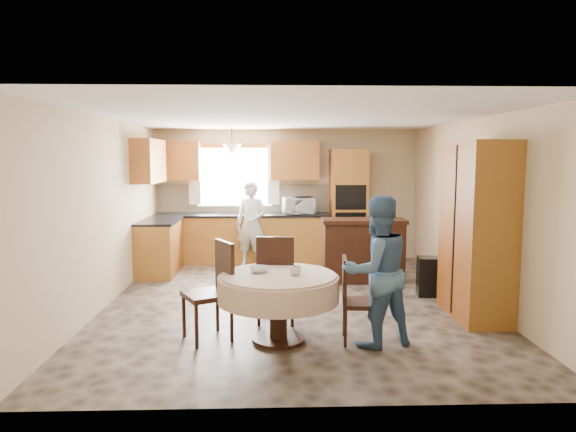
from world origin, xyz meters
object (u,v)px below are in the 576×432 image
Objects in this scene: chair_back at (276,275)px; chair_right at (354,296)px; sideboard at (363,252)px; person_sink at (251,224)px; dining_table at (278,289)px; person_dining at (377,271)px; oven_tower at (348,206)px; chair_left at (215,285)px; cupboard at (477,230)px.

chair_right is at bearing 148.69° from chair_back.
person_sink is (-1.82, 1.16, 0.30)m from sideboard.
chair_back is 0.69× the size of person_sink.
sideboard is at bearing 62.35° from dining_table.
chair_back is 0.67× the size of person_dining.
oven_tower is 4.37m from person_dining.
chair_left is 0.83m from chair_back.
chair_back is at bearing 57.77° from chair_right.
cupboard reaches higher than person_dining.
chair_back reaches higher than sideboard.
chair_right is at bearing -3.53° from dining_table.
chair_right is 0.37m from person_dining.
person_sink is 4.22m from person_dining.
oven_tower is at bearing -113.81° from person_dining.
oven_tower is at bearing 71.87° from dining_table.
chair_left is at bearing 170.30° from dining_table.
chair_right is (-0.58, -2.70, 0.04)m from sideboard.
oven_tower is at bearing 92.17° from sideboard.
chair_left reaches higher than chair_right.
person_dining reaches higher than person_sink.
person_dining is at bearing 52.94° from chair_left.
chair_back reaches higher than chair_right.
person_sink is (-0.42, 3.21, 0.18)m from chair_back.
person_sink is at bearing 96.44° from dining_table.
sideboard is 2.49m from chair_back.
chair_back is at bearing -122.73° from sideboard.
person_dining reaches higher than chair_left.
oven_tower reaches higher than person_sink.
chair_left is 1.00× the size of chair_back.
chair_left is 0.67× the size of person_dining.
chair_back is (-0.01, 0.60, 0.02)m from dining_table.
dining_table is at bearing -108.13° from oven_tower.
chair_back is at bearing -175.97° from cupboard.
dining_table is 0.81m from chair_right.
cupboard reaches higher than chair_back.
oven_tower is 2.31× the size of chair_right.
cupboard is 2.62m from dining_table.
cupboard is at bearing 17.55° from dining_table.
cupboard is 2.51m from chair_back.
chair_back is 1.29m from person_dining.
person_sink is (-1.24, 3.86, 0.26)m from chair_right.
chair_left is at bearing -127.76° from sideboard.
chair_back is 3.24m from person_sink.
cupboard is 1.41× the size of person_sink.
person_sink reaches higher than dining_table.
cupboard is 2.03× the size of chair_left.
person_dining is at bearing -94.60° from oven_tower.
cupboard is 1.92m from chair_right.
person_dining is (1.04, -0.75, 0.20)m from chair_back.
chair_back is 1.05m from chair_right.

